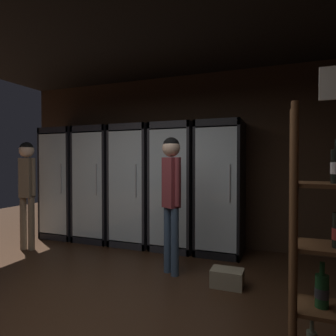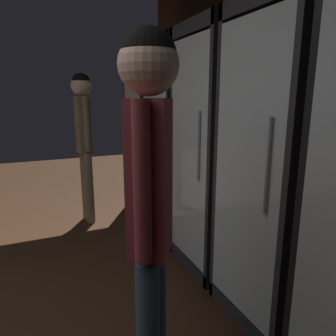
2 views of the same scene
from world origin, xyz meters
The scene contains 10 objects.
wall_back centered at (0.00, 3.03, 1.40)m, with size 6.00×0.06×2.80m, color #382619.
ceiling_panel centered at (0.00, 1.00, 2.83)m, with size 6.00×8.00×0.06m, color black.
cooler_far_left centered at (-2.10, 2.69, 0.96)m, with size 0.66×0.70×1.96m.
cooler_left centered at (-1.39, 2.69, 0.95)m, with size 0.66×0.70×1.96m.
cooler_center centered at (-0.68, 2.69, 0.96)m, with size 0.66×0.70×1.96m.
cooler_right centered at (0.03, 2.69, 0.96)m, with size 0.66×0.70×1.96m.
cooler_far_right centered at (0.74, 2.69, 0.96)m, with size 0.66×0.70×1.96m.
shopper_near centered at (-2.08, 1.74, 1.07)m, with size 0.30×0.22×1.66m.
shopper_far centered at (0.35, 1.62, 1.07)m, with size 0.27×0.23×1.66m.
wine_crate_floor centered at (1.05, 1.49, 0.09)m, with size 0.34×0.23×0.19m, color gray.
Camera 1 is at (1.60, -1.74, 1.37)m, focal length 31.78 mm.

